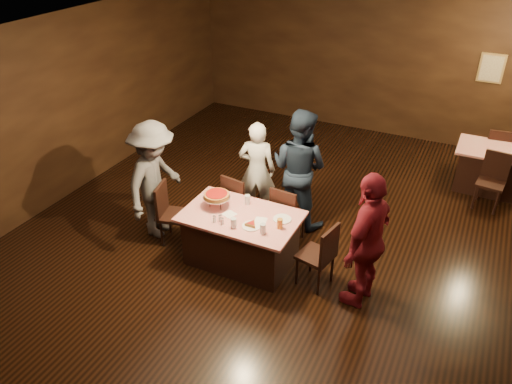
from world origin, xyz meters
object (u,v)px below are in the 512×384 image
at_px(chair_back_far, 496,151).
at_px(glass_amber, 280,224).
at_px(glass_back, 247,200).
at_px(diner_red_shirt, 367,240).
at_px(back_table, 493,169).
at_px(chair_back_near, 491,182).
at_px(pizza_stand, 217,196).
at_px(glass_front_left, 234,223).
at_px(chair_end_left, 175,214).
at_px(chair_far_left, 241,201).
at_px(glass_front_right, 263,229).
at_px(diner_navy_hoodie, 299,168).
at_px(chair_far_right, 288,213).
at_px(plate_empty, 282,219).
at_px(diner_white_jacket, 257,170).
at_px(chair_end_right, 316,254).
at_px(main_table, 241,238).
at_px(diner_grey_knit, 155,180).

xyz_separation_m(chair_back_far, glass_amber, (-2.43, -4.42, 0.37)).
xyz_separation_m(chair_back_far, glass_back, (-3.08, -4.07, 0.37)).
bearing_deg(glass_back, diner_red_shirt, -10.41).
bearing_deg(glass_amber, diner_red_shirt, 1.01).
relative_size(back_table, chair_back_near, 1.37).
relative_size(pizza_stand, glass_front_left, 2.71).
bearing_deg(chair_end_left, glass_front_left, -118.76).
distance_m(chair_far_left, glass_back, 0.68).
distance_m(back_table, pizza_stand, 5.09).
distance_m(chair_back_far, glass_amber, 5.05).
bearing_deg(glass_front_right, glass_back, 132.27).
distance_m(chair_back_far, diner_navy_hoodie, 4.11).
bearing_deg(chair_far_right, pizza_stand, 46.75).
distance_m(plate_empty, glass_front_right, 0.42).
relative_size(chair_back_near, glass_amber, 6.79).
relative_size(diner_red_shirt, pizza_stand, 4.85).
xyz_separation_m(chair_back_far, pizza_stand, (-3.43, -4.32, 0.48)).
bearing_deg(chair_back_near, diner_white_jacket, -144.29).
relative_size(chair_end_right, plate_empty, 3.80).
xyz_separation_m(chair_far_left, glass_back, (0.35, -0.45, 0.37)).
relative_size(main_table, diner_grey_knit, 0.87).
distance_m(chair_back_near, glass_front_right, 4.22).
bearing_deg(diner_navy_hoodie, glass_front_right, 103.37).
bearing_deg(plate_empty, chair_far_left, 147.72).
distance_m(chair_back_far, plate_empty, 4.90).
height_order(pizza_stand, glass_amber, pizza_stand).
bearing_deg(glass_back, diner_white_jacket, 107.86).
height_order(glass_front_left, glass_front_right, same).
relative_size(back_table, diner_white_jacket, 0.81).
xyz_separation_m(chair_back_near, diner_navy_hoodie, (-2.71, -1.76, 0.47)).
bearing_deg(chair_far_left, diner_red_shirt, 169.61).
distance_m(glass_amber, glass_back, 0.74).
height_order(diner_navy_hoodie, glass_amber, diner_navy_hoodie).
bearing_deg(glass_back, chair_end_left, -164.05).
distance_m(chair_end_right, glass_front_left, 1.15).
bearing_deg(glass_amber, chair_end_right, 5.71).
distance_m(main_table, plate_empty, 0.69).
bearing_deg(glass_front_left, chair_far_left, 113.20).
distance_m(chair_far_right, glass_amber, 0.90).
xyz_separation_m(glass_front_left, glass_back, (-0.10, 0.60, 0.00)).
xyz_separation_m(diner_navy_hoodie, glass_amber, (0.28, -1.36, -0.11)).
height_order(chair_back_near, chair_back_far, same).
bearing_deg(pizza_stand, diner_grey_knit, 178.25).
height_order(chair_back_far, diner_red_shirt, diner_red_shirt).
relative_size(chair_far_right, diner_navy_hoodie, 0.50).
xyz_separation_m(back_table, chair_back_far, (0.00, 0.60, 0.09)).
bearing_deg(plate_empty, chair_back_far, 59.53).
xyz_separation_m(chair_far_left, chair_far_right, (0.80, 0.00, 0.00)).
relative_size(diner_navy_hoodie, pizza_stand, 4.98).
distance_m(chair_back_near, pizza_stand, 4.59).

